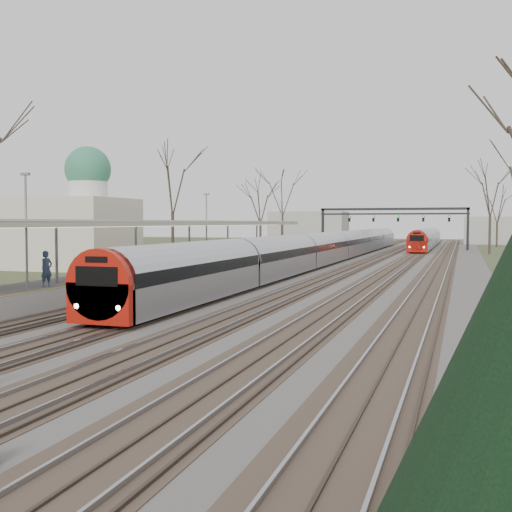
% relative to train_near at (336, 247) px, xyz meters
% --- Properties ---
extents(track_bed, '(24.00, 160.00, 0.22)m').
position_rel_train_near_xyz_m(track_bed, '(2.76, -0.98, -1.42)').
color(track_bed, '#474442').
rests_on(track_bed, ground).
extents(platform, '(3.50, 69.00, 1.00)m').
position_rel_train_near_xyz_m(platform, '(-6.55, -18.48, -0.98)').
color(platform, '#9E9B93').
rests_on(platform, ground).
extents(canopy, '(4.10, 50.00, 3.11)m').
position_rel_train_near_xyz_m(canopy, '(-6.55, -22.99, 2.45)').
color(canopy, slate).
rests_on(canopy, platform).
extents(dome_building, '(10.00, 8.00, 10.30)m').
position_rel_train_near_xyz_m(dome_building, '(-19.21, -17.98, 2.24)').
color(dome_building, beige).
rests_on(dome_building, ground).
extents(signal_gantry, '(21.00, 0.59, 6.08)m').
position_rel_train_near_xyz_m(signal_gantry, '(2.79, 29.01, 3.43)').
color(signal_gantry, black).
rests_on(signal_gantry, ground).
extents(tree_west_far, '(5.50, 5.50, 11.33)m').
position_rel_train_near_xyz_m(tree_west_far, '(-14.50, -7.98, 6.54)').
color(tree_west_far, '#2D231C').
rests_on(tree_west_far, ground).
extents(train_near, '(2.62, 90.21, 3.05)m').
position_rel_train_near_xyz_m(train_near, '(0.00, 0.00, 0.00)').
color(train_near, '#9EA0A8').
rests_on(train_near, ground).
extents(train_far, '(2.62, 45.21, 3.05)m').
position_rel_train_near_xyz_m(train_far, '(7.00, 38.39, 0.00)').
color(train_far, '#9EA0A8').
rests_on(train_far, ground).
extents(passenger, '(0.53, 0.69, 1.67)m').
position_rel_train_near_xyz_m(passenger, '(-5.65, -40.03, 0.36)').
color(passenger, '#314160').
rests_on(passenger, platform).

